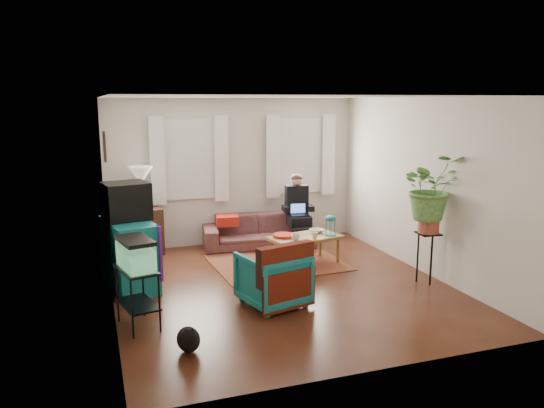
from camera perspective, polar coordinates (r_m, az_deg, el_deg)
name	(u,v)px	position (r m, az deg, el deg)	size (l,w,h in m)	color
floor	(281,286)	(7.49, 1.00, -8.85)	(4.50, 5.00, 0.01)	#4F2B14
ceiling	(282,97)	(7.04, 1.08, 11.46)	(4.50, 5.00, 0.01)	white
wall_back	(234,172)	(9.51, -4.11, 3.49)	(4.50, 0.01, 2.60)	silver
wall_front	(375,240)	(4.93, 11.01, -3.87)	(4.50, 0.01, 2.60)	silver
wall_left	(108,205)	(6.74, -17.26, -0.15)	(0.01, 5.00, 2.60)	silver
wall_right	(424,186)	(8.19, 16.02, 1.85)	(0.01, 5.00, 2.60)	silver
window_left	(189,159)	(9.29, -8.89, 4.76)	(1.08, 0.04, 1.38)	white
window_right	(299,155)	(9.85, 2.97, 5.23)	(1.08, 0.04, 1.38)	white
curtains_left	(190,160)	(9.21, -8.80, 4.71)	(1.36, 0.06, 1.50)	white
curtains_right	(301,156)	(9.78, 3.15, 5.19)	(1.36, 0.06, 1.50)	white
picture_frame	(105,146)	(7.49, -17.50, 5.96)	(0.04, 0.32, 0.40)	#3D2616
area_rug	(277,263)	(8.50, 0.56, -6.34)	(2.00, 1.60, 0.01)	brown
sofa	(259,226)	(9.34, -1.42, -2.36)	(1.94, 0.77, 0.76)	brown
seated_person	(298,213)	(9.44, 2.77, -1.00)	(0.49, 0.60, 1.16)	black
side_table	(143,231)	(9.17, -13.67, -2.86)	(0.54, 0.54, 0.78)	#3A1F15
table_lamp	(141,189)	(9.03, -13.88, 1.62)	(0.40, 0.40, 0.72)	white
dresser	(129,254)	(7.56, -15.09, -5.26)	(0.53, 1.06, 0.95)	#104D60
crt_tv	(126,201)	(7.50, -15.44, 0.33)	(0.58, 0.53, 0.51)	black
aquarium_stand	(138,298)	(6.30, -14.23, -9.78)	(0.35, 0.62, 0.69)	black
aquarium	(136,253)	(6.14, -14.46, -5.17)	(0.31, 0.56, 0.36)	#7FD899
black_cat	(188,337)	(5.70, -8.99, -13.93)	(0.24, 0.37, 0.32)	black
armchair	(273,276)	(6.73, 0.09, -7.75)	(0.74, 0.69, 0.76)	#115269
serape_throw	(286,270)	(6.45, 1.55, -7.12)	(0.77, 0.18, 0.63)	#9E0A0A
coffee_table	(305,250)	(8.40, 3.55, -4.99)	(1.11, 0.60, 0.46)	brown
cup_a	(295,237)	(8.11, 2.54, -3.53)	(0.12, 0.12, 0.10)	white
cup_b	(315,235)	(8.22, 4.60, -3.38)	(0.10, 0.10, 0.09)	beige
bowl	(317,231)	(8.59, 4.82, -2.88)	(0.22, 0.22, 0.05)	white
snack_tray	(284,235)	(8.29, 1.26, -3.40)	(0.34, 0.34, 0.04)	#B21414
birdcage	(330,225)	(8.41, 6.31, -2.27)	(0.18, 0.18, 0.32)	#115B6B
plant_stand	(427,258)	(7.84, 16.30, -5.57)	(0.31, 0.31, 0.73)	black
potted_plant	(430,197)	(7.64, 16.66, 0.70)	(0.84, 0.72, 0.93)	#599947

